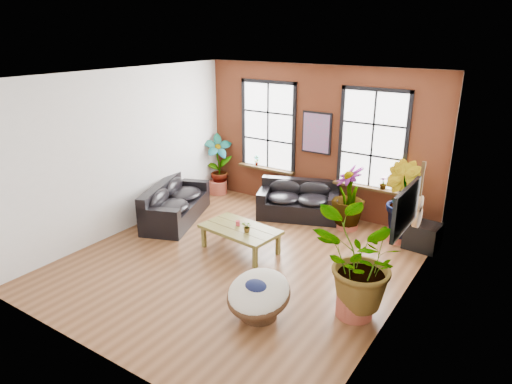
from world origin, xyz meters
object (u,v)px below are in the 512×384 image
at_px(sofa_left, 174,204).
at_px(papasan_chair, 258,295).
at_px(sofa_back, 299,201).
at_px(coffee_table, 240,230).

distance_m(sofa_left, papasan_chair, 4.32).
height_order(sofa_back, sofa_left, sofa_left).
relative_size(sofa_back, coffee_table, 1.26).
relative_size(sofa_left, coffee_table, 1.46).
height_order(sofa_back, papasan_chair, sofa_back).
xyz_separation_m(sofa_back, papasan_chair, (1.41, -3.93, -0.00)).
bearing_deg(sofa_left, papasan_chair, -141.17).
distance_m(sofa_back, sofa_left, 2.94).
height_order(sofa_back, coffee_table, sofa_back).
distance_m(sofa_left, coffee_table, 2.26).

